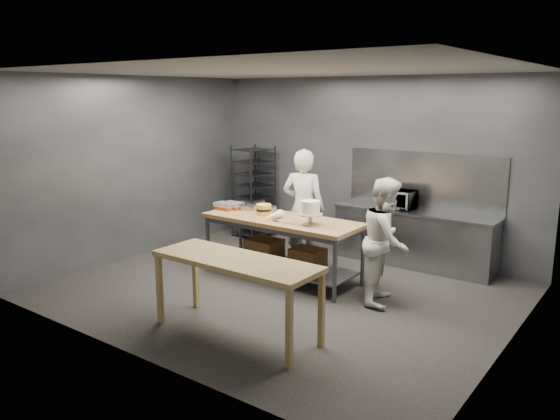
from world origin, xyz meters
name	(u,v)px	position (x,y,z in m)	size (l,w,h in m)	color
ground	(282,290)	(0.00, 0.00, 0.00)	(6.00, 6.00, 0.00)	black
back_wall	(368,166)	(0.00, 2.50, 1.50)	(6.00, 0.04, 3.00)	#4C4F54
work_table	(282,241)	(-0.31, 0.43, 0.57)	(2.40, 0.90, 0.92)	brown
near_counter	(236,266)	(0.42, -1.45, 0.81)	(2.00, 0.70, 0.90)	#A07E42
back_counter	(413,238)	(1.00, 2.18, 0.45)	(2.60, 0.60, 0.90)	slate
splashback_panel	(423,180)	(1.00, 2.48, 1.35)	(2.60, 0.02, 0.90)	slate
speed_rack	(253,193)	(-2.22, 2.10, 0.86)	(0.69, 0.73, 1.75)	black
chef_behind	(303,209)	(-0.39, 1.11, 0.94)	(0.69, 0.45, 1.88)	silver
chef_right	(386,241)	(1.33, 0.48, 0.83)	(0.81, 0.63, 1.66)	silver
microwave	(398,199)	(0.71, 2.18, 1.05)	(0.54, 0.37, 0.30)	black
frosted_cake_stand	(310,209)	(0.25, 0.32, 1.14)	(0.34, 0.34, 0.34)	#AA9E88
layer_cake	(264,210)	(-0.67, 0.45, 1.00)	(0.23, 0.23, 0.16)	#E4C548
cake_pans	(251,207)	(-1.06, 0.61, 0.96)	(0.76, 0.39, 0.07)	gray
piping_bag	(273,216)	(-0.36, 0.25, 0.98)	(0.12, 0.12, 0.38)	white
offset_spatula	(281,222)	(-0.17, 0.19, 0.93)	(0.36, 0.02, 0.02)	slate
pastry_clamshells	(229,206)	(-1.36, 0.44, 0.98)	(0.39, 0.32, 0.11)	#AA5922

